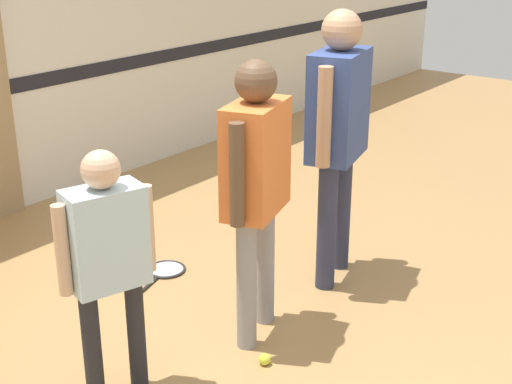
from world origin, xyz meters
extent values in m
plane|color=#A87F4C|center=(0.00, 0.00, 0.00)|extent=(16.00, 16.00, 0.00)
cylinder|color=gray|center=(-0.09, -0.07, 0.38)|extent=(0.11, 0.11, 0.77)
cylinder|color=gray|center=(0.19, 0.01, 0.38)|extent=(0.11, 0.11, 0.77)
cube|color=orange|center=(0.05, -0.03, 1.07)|extent=(0.50, 0.36, 0.61)
sphere|color=brown|center=(0.05, -0.03, 1.48)|extent=(0.22, 0.22, 0.22)
cylinder|color=brown|center=(-0.20, -0.10, 1.06)|extent=(0.08, 0.08, 0.54)
cylinder|color=brown|center=(0.30, 0.05, 1.06)|extent=(0.08, 0.08, 0.54)
cylinder|color=#232328|center=(-0.94, 0.20, 0.31)|extent=(0.09, 0.09, 0.62)
cylinder|color=#232328|center=(-0.72, 0.13, 0.31)|extent=(0.09, 0.09, 0.62)
cube|color=silver|center=(-0.83, 0.17, 0.87)|extent=(0.41, 0.30, 0.49)
sphere|color=#DBAD89|center=(-0.83, 0.17, 1.20)|extent=(0.18, 0.18, 0.18)
cylinder|color=#DBAD89|center=(-1.04, 0.23, 0.86)|extent=(0.06, 0.06, 0.44)
cylinder|color=#DBAD89|center=(-0.63, 0.11, 0.86)|extent=(0.06, 0.06, 0.44)
cylinder|color=#2D334C|center=(1.08, 0.04, 0.42)|extent=(0.12, 0.12, 0.85)
cylinder|color=#2D334C|center=(0.77, -0.04, 0.42)|extent=(0.12, 0.12, 0.85)
cube|color=#334784|center=(0.93, 0.00, 1.18)|extent=(0.55, 0.39, 0.67)
sphere|color=tan|center=(0.93, 0.00, 1.64)|extent=(0.25, 0.25, 0.25)
cylinder|color=tan|center=(1.21, 0.07, 1.17)|extent=(0.09, 0.09, 0.60)
cylinder|color=tan|center=(0.65, -0.07, 1.17)|extent=(0.09, 0.09, 0.60)
torus|color=#28282D|center=(0.30, 0.94, 0.01)|extent=(0.33, 0.33, 0.02)
cylinder|color=silver|center=(0.30, 0.94, 0.01)|extent=(0.23, 0.23, 0.01)
cylinder|color=black|center=(0.07, 0.87, 0.01)|extent=(0.23, 0.09, 0.02)
sphere|color=black|center=(-0.05, 0.84, 0.01)|extent=(0.03, 0.03, 0.03)
sphere|color=#CCE038|center=(-0.18, -0.27, 0.03)|extent=(0.07, 0.07, 0.07)
sphere|color=#CCE038|center=(0.19, 1.19, 0.03)|extent=(0.07, 0.07, 0.07)
camera|label=1|loc=(-2.79, -2.23, 2.25)|focal=50.00mm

